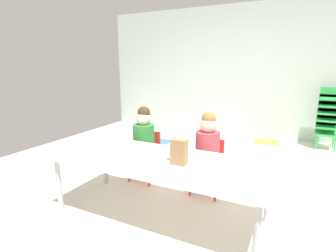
% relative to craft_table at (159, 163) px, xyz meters
% --- Properties ---
extents(ground_plane, '(6.24, 5.32, 0.02)m').
position_rel_craft_table_xyz_m(ground_plane, '(0.15, 0.86, -0.54)').
color(ground_plane, silver).
extents(back_wall, '(6.24, 0.10, 2.56)m').
position_rel_craft_table_xyz_m(back_wall, '(0.15, 3.52, 0.75)').
color(back_wall, '#B2C1B7').
rests_on(back_wall, ground_plane).
extents(craft_table, '(1.99, 0.81, 0.57)m').
position_rel_craft_table_xyz_m(craft_table, '(0.00, 0.00, 0.00)').
color(craft_table, white).
rests_on(craft_table, ground_plane).
extents(seated_child_near_camera, '(0.34, 0.34, 0.92)m').
position_rel_craft_table_xyz_m(seated_child_near_camera, '(-0.55, 0.63, 0.03)').
color(seated_child_near_camera, red).
rests_on(seated_child_near_camera, ground_plane).
extents(seated_child_middle_seat, '(0.33, 0.33, 0.92)m').
position_rel_craft_table_xyz_m(seated_child_middle_seat, '(0.25, 0.63, 0.03)').
color(seated_child_middle_seat, red).
rests_on(seated_child_middle_seat, ground_plane).
extents(kid_chair_green_stack, '(0.32, 0.30, 1.04)m').
position_rel_craft_table_xyz_m(kid_chair_green_stack, '(1.54, 3.14, 0.05)').
color(kid_chair_green_stack, green).
rests_on(kid_chair_green_stack, ground_plane).
extents(paper_bag_brown, '(0.13, 0.09, 0.22)m').
position_rel_craft_table_xyz_m(paper_bag_brown, '(0.21, -0.04, 0.15)').
color(paper_bag_brown, '#9E754C').
rests_on(paper_bag_brown, craft_table).
extents(paper_plate_near_edge, '(0.18, 0.18, 0.01)m').
position_rel_craft_table_xyz_m(paper_plate_near_edge, '(-0.23, 0.03, 0.05)').
color(paper_plate_near_edge, white).
rests_on(paper_plate_near_edge, craft_table).
extents(paper_plate_center_table, '(0.18, 0.18, 0.01)m').
position_rel_craft_table_xyz_m(paper_plate_center_table, '(0.27, 0.16, 0.05)').
color(paper_plate_center_table, white).
rests_on(paper_plate_center_table, craft_table).
extents(donut_powdered_on_plate, '(0.12, 0.12, 0.03)m').
position_rel_craft_table_xyz_m(donut_powdered_on_plate, '(-0.23, 0.03, 0.07)').
color(donut_powdered_on_plate, white).
rests_on(donut_powdered_on_plate, craft_table).
extents(donut_powdered_loose, '(0.11, 0.11, 0.03)m').
position_rel_craft_table_xyz_m(donut_powdered_loose, '(0.11, -0.04, 0.06)').
color(donut_powdered_loose, white).
rests_on(donut_powdered_loose, craft_table).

